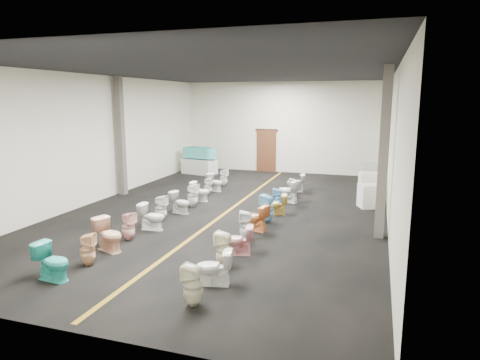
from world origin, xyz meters
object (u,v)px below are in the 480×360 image
Objects in this scene: appliance_crate_b at (370,187)px; toilet_left_6 at (180,203)px; toilet_left_7 at (193,195)px; toilet_right_0 at (193,285)px; appliance_crate_d at (371,172)px; toilet_right_3 at (238,240)px; toilet_left_1 at (88,249)px; toilet_right_4 at (247,226)px; bathtub at (199,152)px; toilet_left_0 at (53,262)px; toilet_left_5 at (161,208)px; toilet_left_10 at (215,182)px; toilet_right_6 at (268,209)px; toilet_right_11 at (296,183)px; toilet_left_9 at (208,186)px; toilet_right_7 at (277,204)px; display_table at (199,166)px; toilet_left_4 at (152,217)px; toilet_left_11 at (224,178)px; toilet_right_1 at (214,268)px; toilet_left_3 at (128,226)px; toilet_right_8 at (277,198)px; toilet_right_2 at (224,250)px; toilet_left_8 at (200,191)px; toilet_left_2 at (109,235)px; appliance_crate_c at (370,183)px; toilet_right_9 at (288,191)px; toilet_right_10 at (294,187)px; appliance_crate_a at (369,196)px.

appliance_crate_b reaches higher than toilet_left_6.
toilet_right_0 is at bearing -149.83° from toilet_left_7.
appliance_crate_d is 9.04m from toilet_left_6.
toilet_right_3 is (2.92, -3.86, -0.05)m from toilet_left_7.
toilet_left_1 is 0.92× the size of toilet_right_4.
bathtub is at bearing -157.24° from toilet_right_0.
toilet_left_5 reaches higher than toilet_left_0.
toilet_right_0 is 2.70m from toilet_right_3.
toilet_left_10 is at bearing -161.10° from toilet_right_0.
toilet_right_6 is 4.58m from toilet_right_11.
toilet_right_7 is (3.17, -1.97, -0.00)m from toilet_left_9.
display_table is at bearing -130.36° from toilet_right_6.
toilet_left_1 is at bearing 177.65° from toilet_left_4.
bathtub reaches higher than toilet_left_11.
toilet_right_3 is (-0.07, 1.76, -0.01)m from toilet_right_1.
toilet_left_3 reaches higher than toilet_right_8.
toilet_right_6 is (0.04, 3.67, 0.02)m from toilet_right_2.
appliance_crate_d reaches higher than toilet_left_1.
toilet_left_8 is (0.05, 4.64, -0.02)m from toilet_left_3.
toilet_right_11 is at bearing -138.18° from appliance_crate_d.
bathtub is 2.25× the size of toilet_left_2.
toilet_left_5 reaches higher than toilet_left_10.
toilet_left_1 reaches higher than toilet_left_6.
bathtub is 2.31× the size of appliance_crate_c.
toilet_right_0 is 3.74m from toilet_right_4.
toilet_left_5 is at bearing -134.21° from appliance_crate_c.
toilet_right_2 reaches higher than toilet_left_5.
toilet_left_4 reaches higher than toilet_right_1.
toilet_left_7 is at bearing -148.34° from toilet_right_2.
toilet_left_10 is 8.91m from toilet_right_1.
toilet_left_0 is 0.96× the size of toilet_right_9.
toilet_right_4 is at bearing -177.69° from toilet_right_0.
toilet_right_0 is (3.10, -2.82, 0.01)m from toilet_left_3.
toilet_right_2 is 0.95× the size of toilet_right_6.
toilet_left_11 is at bearing -49.04° from display_table.
display_table is 2.35× the size of toilet_left_8.
appliance_crate_d is 11.16m from toilet_right_2.
toilet_left_5 reaches higher than toilet_left_6.
appliance_crate_d is 1.53× the size of toilet_right_10.
appliance_crate_b is at bearing -10.02° from bathtub.
toilet_right_9 reaches higher than toilet_right_11.
toilet_right_7 is at bearing 161.80° from toilet_right_4.
toilet_right_9 is at bearing -7.16° from toilet_left_2.
toilet_left_3 is 1.10× the size of toilet_right_8.
display_table reaches higher than toilet_right_11.
appliance_crate_a is 6.02m from toilet_left_7.
appliance_crate_a reaches higher than toilet_right_3.
bathtub reaches higher than toilet_left_9.
toilet_right_11 is at bearing -21.05° from toilet_left_6.
toilet_left_7 is 2.70m from toilet_left_10.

